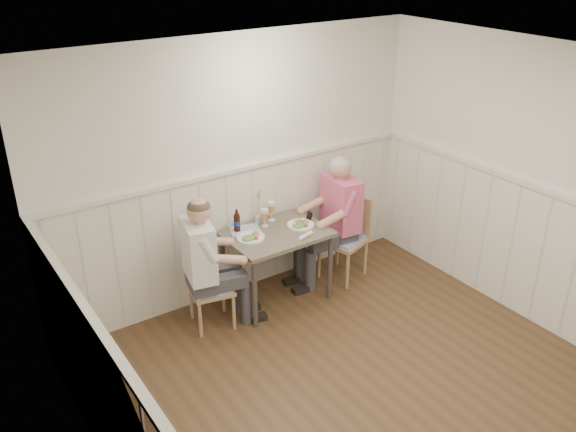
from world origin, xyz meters
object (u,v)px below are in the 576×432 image
object	(u,v)px
dining_table	(276,241)
chair_left	(206,286)
chair_right	(346,234)
beer_bottle	(237,222)
grass_vase	(257,208)
man_in_pink	(337,228)
diner_cream	(205,275)

from	to	relation	value
dining_table	chair_left	size ratio (longest dim) A/B	1.24
chair_right	beer_bottle	bearing A→B (deg)	167.99
beer_bottle	chair_left	bearing A→B (deg)	-152.74
chair_right	grass_vase	size ratio (longest dim) A/B	2.37
chair_left	beer_bottle	distance (m)	0.70
dining_table	chair_right	world-z (taller)	chair_right
chair_left	grass_vase	world-z (taller)	grass_vase
dining_table	grass_vase	size ratio (longest dim) A/B	2.62
man_in_pink	beer_bottle	xyz separation A→B (m)	(-1.06, 0.23, 0.27)
diner_cream	beer_bottle	size ratio (longest dim) A/B	5.84
chair_right	grass_vase	world-z (taller)	grass_vase
dining_table	man_in_pink	world-z (taller)	man_in_pink
man_in_pink	beer_bottle	distance (m)	1.11
dining_table	chair_left	distance (m)	0.83
grass_vase	chair_left	bearing A→B (deg)	-158.47
beer_bottle	dining_table	bearing A→B (deg)	-36.92
man_in_pink	chair_left	bearing A→B (deg)	-179.15
chair_left	beer_bottle	xyz separation A→B (m)	(0.49, 0.25, 0.42)
diner_cream	beer_bottle	xyz separation A→B (m)	(0.50, 0.27, 0.29)
chair_left	man_in_pink	xyz separation A→B (m)	(1.55, 0.02, 0.16)
chair_right	man_in_pink	world-z (taller)	man_in_pink
chair_right	beer_bottle	world-z (taller)	beer_bottle
chair_right	grass_vase	xyz separation A→B (m)	(-0.92, 0.29, 0.44)
dining_table	man_in_pink	size ratio (longest dim) A/B	0.70
dining_table	chair_left	xyz separation A→B (m)	(-0.80, -0.03, -0.22)
diner_cream	man_in_pink	bearing A→B (deg)	1.35
dining_table	chair_right	bearing A→B (deg)	-1.34
chair_right	chair_left	size ratio (longest dim) A/B	1.12
chair_right	man_in_pink	xyz separation A→B (m)	(-0.12, 0.02, 0.10)
man_in_pink	diner_cream	world-z (taller)	man_in_pink
beer_bottle	man_in_pink	bearing A→B (deg)	-12.38
man_in_pink	grass_vase	world-z (taller)	man_in_pink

